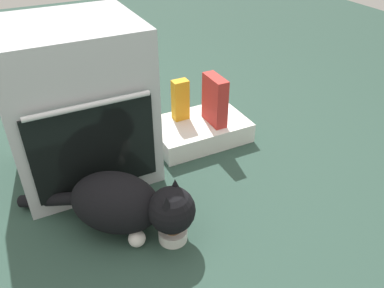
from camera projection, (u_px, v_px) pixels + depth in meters
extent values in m
plane|color=#284238|center=(100.00, 211.00, 1.80)|extent=(8.00, 8.00, 0.00)
cube|color=#B7BABF|center=(77.00, 103.00, 1.86)|extent=(0.65, 0.56, 0.78)
cube|color=black|center=(95.00, 150.00, 1.70)|extent=(0.55, 0.01, 0.43)
cylinder|color=silver|center=(89.00, 106.00, 1.55)|extent=(0.52, 0.02, 0.02)
cube|color=white|center=(199.00, 130.00, 2.28)|extent=(0.55, 0.36, 0.12)
cylinder|color=white|center=(173.00, 234.00, 1.64)|extent=(0.12, 0.12, 0.05)
sphere|color=brown|center=(173.00, 231.00, 1.63)|extent=(0.07, 0.07, 0.07)
ellipsoid|color=black|center=(115.00, 202.00, 1.63)|extent=(0.47, 0.46, 0.26)
sphere|color=black|center=(172.00, 210.00, 1.57)|extent=(0.20, 0.20, 0.20)
cone|color=black|center=(175.00, 188.00, 1.57)|extent=(0.07, 0.07, 0.09)
cone|color=black|center=(167.00, 205.00, 1.48)|extent=(0.07, 0.07, 0.09)
cylinder|color=black|center=(50.00, 200.00, 1.74)|extent=(0.29, 0.27, 0.15)
sphere|color=silver|center=(149.00, 215.00, 1.73)|extent=(0.07, 0.07, 0.07)
sphere|color=silver|center=(137.00, 238.00, 1.61)|extent=(0.07, 0.07, 0.07)
cube|color=#B72D28|center=(215.00, 100.00, 2.17)|extent=(0.07, 0.18, 0.28)
cube|color=orange|center=(180.00, 100.00, 2.21)|extent=(0.09, 0.06, 0.24)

